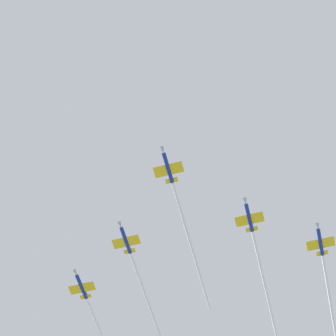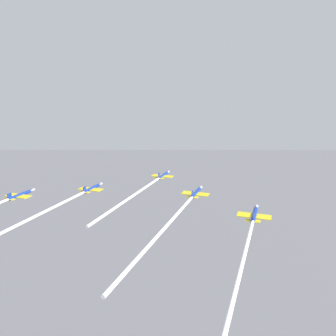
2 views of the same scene
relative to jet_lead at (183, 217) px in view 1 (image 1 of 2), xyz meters
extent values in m
cylinder|color=navy|center=(12.71, -10.65, 0.00)|extent=(7.82, 6.81, 1.13)
cone|color=#9EA3AD|center=(17.04, -14.28, 0.00)|extent=(2.27, 2.15, 1.07)
cube|color=yellow|center=(12.31, -10.32, -0.06)|extent=(7.81, 8.42, 0.19)
cube|color=yellow|center=(9.60, -8.04, 0.00)|extent=(3.35, 3.61, 0.19)
cube|color=navy|center=(9.66, -8.10, 0.92)|extent=(1.37, 1.18, 1.85)
cylinder|color=white|center=(-8.98, 7.52, 0.00)|extent=(36.79, 31.00, 0.79)
cylinder|color=navy|center=(8.56, 17.10, -1.17)|extent=(7.82, 6.81, 1.13)
cone|color=#9EA3AD|center=(12.90, 13.46, -1.17)|extent=(2.27, 2.15, 1.07)
cube|color=yellow|center=(8.17, 17.43, -1.22)|extent=(7.81, 8.42, 0.19)
cube|color=yellow|center=(5.45, 19.70, -1.17)|extent=(3.35, 3.61, 0.19)
cube|color=navy|center=(5.52, 19.65, -0.24)|extent=(1.37, 1.18, 1.85)
cylinder|color=white|center=(-19.41, 40.53, -1.17)|extent=(49.35, 41.53, 0.79)
cylinder|color=navy|center=(-15.33, -11.42, 1.16)|extent=(7.82, 6.81, 1.13)
cone|color=#9EA3AD|center=(-11.00, -15.05, 1.16)|extent=(2.27, 2.15, 1.07)
cube|color=yellow|center=(-15.73, -11.09, 1.11)|extent=(7.81, 8.42, 0.19)
cube|color=yellow|center=(-18.44, -8.82, 1.16)|extent=(3.35, 3.61, 0.19)
cube|color=navy|center=(-18.38, -8.87, 2.08)|extent=(1.37, 1.18, 1.85)
cylinder|color=white|center=(-38.19, 7.73, 1.16)|extent=(39.13, 32.97, 0.79)
cylinder|color=navy|center=(10.14, 40.04, -1.44)|extent=(7.82, 6.81, 1.13)
cone|color=#9EA3AD|center=(14.48, 36.40, -1.44)|extent=(2.27, 2.15, 1.07)
cube|color=yellow|center=(9.75, 40.37, -1.49)|extent=(7.81, 8.42, 0.19)
cube|color=yellow|center=(7.04, 42.64, -1.44)|extent=(3.35, 3.61, 0.19)
cube|color=navy|center=(7.10, 42.59, -0.52)|extent=(1.37, 1.18, 1.85)
cylinder|color=white|center=(-15.66, 61.66, -1.44)|extent=(45.02, 37.90, 0.79)
cylinder|color=navy|center=(-37.64, -17.00, 1.43)|extent=(7.82, 6.81, 1.13)
cone|color=#9EA3AD|center=(-33.30, -20.63, 1.43)|extent=(2.27, 2.15, 1.07)
cube|color=yellow|center=(-38.04, -16.67, 1.38)|extent=(7.81, 8.42, 0.19)
cube|color=yellow|center=(-40.75, -14.39, 1.43)|extent=(3.35, 3.61, 0.19)
cube|color=navy|center=(-40.68, -14.45, 2.36)|extent=(1.37, 1.18, 1.85)
camera|label=1|loc=(78.04, -41.35, -137.96)|focal=60.31mm
camera|label=2|loc=(-101.08, 29.74, 31.13)|focal=34.54mm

